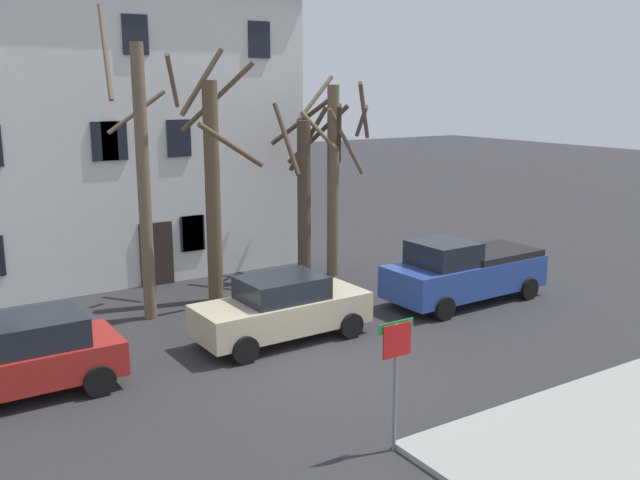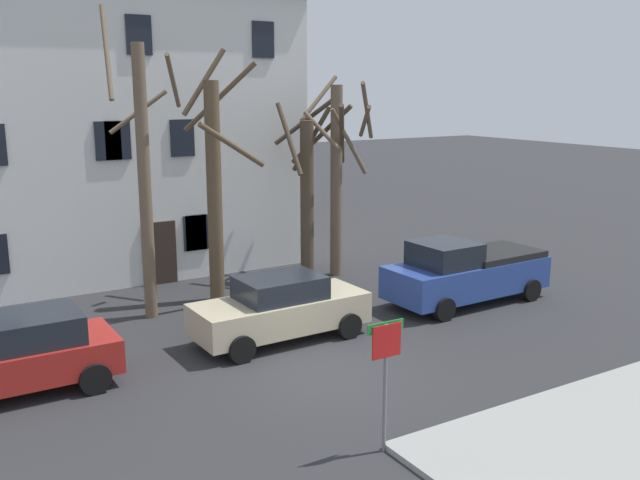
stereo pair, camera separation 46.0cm
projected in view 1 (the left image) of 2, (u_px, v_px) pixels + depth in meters
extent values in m
plane|color=#2D2D30|center=(327.00, 372.00, 16.14)|extent=(120.00, 120.00, 0.00)
cube|color=white|center=(102.00, 134.00, 24.76)|extent=(12.59, 6.60, 9.60)
cube|color=#2D231E|center=(157.00, 254.00, 23.11)|extent=(1.10, 0.12, 2.10)
cube|color=black|center=(192.00, 233.00, 23.66)|extent=(0.80, 0.08, 1.20)
cube|color=black|center=(193.00, 233.00, 23.69)|extent=(0.80, 0.08, 1.20)
cube|color=black|center=(105.00, 141.00, 21.55)|extent=(0.80, 0.08, 1.20)
cube|color=black|center=(114.00, 141.00, 21.71)|extent=(0.80, 0.08, 1.20)
cube|color=black|center=(179.00, 138.00, 22.82)|extent=(0.80, 0.08, 1.20)
cube|color=black|center=(135.00, 35.00, 21.47)|extent=(0.80, 0.08, 1.20)
cube|color=black|center=(259.00, 40.00, 23.72)|extent=(0.80, 0.08, 1.20)
cylinder|color=brown|center=(144.00, 185.00, 19.17)|extent=(0.35, 0.35, 7.59)
cylinder|color=brown|center=(172.00, 81.00, 18.66)|extent=(0.98, 1.70, 1.43)
cylinder|color=brown|center=(105.00, 51.00, 18.14)|extent=(0.44, 1.68, 2.53)
cylinder|color=brown|center=(137.00, 112.00, 19.48)|extent=(1.65, 0.46, 1.23)
cylinder|color=brown|center=(213.00, 194.00, 20.89)|extent=(0.45, 0.45, 6.62)
cylinder|color=brown|center=(202.00, 82.00, 20.75)|extent=(1.44, 0.25, 1.99)
cylinder|color=brown|center=(217.00, 97.00, 21.38)|extent=(1.99, 1.50, 2.15)
cylinder|color=brown|center=(231.00, 145.00, 19.80)|extent=(2.17, 0.49, 1.39)
cylinder|color=#4C3D2D|center=(304.00, 201.00, 23.58)|extent=(0.45, 0.45, 5.36)
cylinder|color=#4C3D2D|center=(304.00, 119.00, 24.10)|extent=(2.06, 1.32, 1.79)
cylinder|color=#4C3D2D|center=(339.00, 135.00, 23.09)|extent=(1.48, 2.10, 2.10)
cylinder|color=#4C3D2D|center=(308.00, 139.00, 23.75)|extent=(1.10, 1.09, 2.21)
cylinder|color=#4C3D2D|center=(318.00, 135.00, 24.12)|extent=(1.41, 2.04, 2.10)
cylinder|color=#4C3D2D|center=(286.00, 139.00, 22.75)|extent=(0.24, 1.51, 2.30)
cylinder|color=brown|center=(333.00, 182.00, 23.92)|extent=(0.40, 0.40, 6.51)
cylinder|color=brown|center=(315.00, 98.00, 23.87)|extent=(1.73, 0.58, 1.55)
cylinder|color=brown|center=(364.00, 111.00, 23.22)|extent=(1.58, 1.66, 1.93)
cylinder|color=brown|center=(361.00, 121.00, 23.58)|extent=(1.01, 1.83, 1.15)
cylinder|color=brown|center=(346.00, 142.00, 23.06)|extent=(1.52, 0.24, 2.22)
cylinder|color=brown|center=(319.00, 131.00, 22.98)|extent=(0.60, 1.55, 1.25)
cube|color=#AD231E|center=(17.00, 365.00, 14.78)|extent=(4.22, 1.91, 0.75)
cube|color=#1E232B|center=(19.00, 333.00, 14.68)|extent=(2.62, 1.68, 0.62)
cylinder|color=black|center=(99.00, 381.00, 14.84)|extent=(0.68, 0.22, 0.68)
cylinder|color=black|center=(76.00, 353.00, 16.39)|extent=(0.68, 0.22, 0.68)
cube|color=#C6B793|center=(282.00, 313.00, 18.07)|extent=(4.61, 1.86, 0.80)
cube|color=#1E232B|center=(282.00, 288.00, 17.93)|extent=(2.14, 1.59, 0.58)
cylinder|color=black|center=(245.00, 350.00, 16.60)|extent=(0.69, 0.24, 0.68)
cylinder|color=black|center=(213.00, 329.00, 18.02)|extent=(0.69, 0.24, 0.68)
cylinder|color=black|center=(351.00, 326.00, 18.29)|extent=(0.69, 0.24, 0.68)
cylinder|color=black|center=(314.00, 308.00, 19.71)|extent=(0.69, 0.24, 0.68)
cube|color=#2D4799|center=(465.00, 276.00, 21.38)|extent=(5.27, 2.09, 0.96)
cube|color=#1E232B|center=(443.00, 253.00, 20.69)|extent=(1.71, 1.76, 0.70)
cube|color=black|center=(492.00, 252.00, 21.88)|extent=(2.76, 1.95, 0.20)
cylinder|color=black|center=(444.00, 308.00, 19.71)|extent=(0.69, 0.24, 0.68)
cylinder|color=black|center=(399.00, 292.00, 21.30)|extent=(0.69, 0.24, 0.68)
cylinder|color=black|center=(528.00, 289.00, 21.65)|extent=(0.69, 0.24, 0.68)
cylinder|color=black|center=(481.00, 275.00, 23.24)|extent=(0.69, 0.24, 0.68)
cylinder|color=slate|center=(395.00, 388.00, 12.43)|extent=(0.07, 0.07, 2.40)
cube|color=red|center=(397.00, 340.00, 12.22)|extent=(0.60, 0.03, 0.60)
cube|color=#1E8C38|center=(396.00, 326.00, 12.20)|extent=(0.76, 0.02, 0.18)
torus|color=black|center=(38.00, 333.00, 17.66)|extent=(0.71, 0.18, 0.71)
cylinder|color=maroon|center=(16.00, 330.00, 17.27)|extent=(0.99, 0.23, 0.19)
cylinder|color=maroon|center=(7.00, 323.00, 17.09)|extent=(0.09, 0.05, 0.45)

